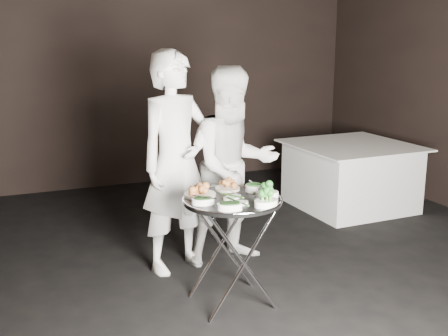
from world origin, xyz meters
name	(u,v)px	position (x,y,z in m)	size (l,w,h in m)	color
floor	(244,302)	(0.00, 0.00, -0.03)	(6.00, 7.00, 0.05)	black
wall_back	(125,64)	(0.00, 3.52, 1.50)	(6.00, 0.05, 3.00)	black
tray_stand	(232,247)	(-0.10, -0.01, 0.42)	(0.51, 0.43, 0.75)	silver
serving_tray	(232,200)	(-0.10, -0.01, 0.76)	(0.68, 0.68, 0.04)	black
potato_plate_a	(200,191)	(-0.28, 0.14, 0.80)	(0.22, 0.22, 0.08)	beige
potato_plate_b	(228,186)	(-0.04, 0.21, 0.80)	(0.18, 0.18, 0.06)	beige
greens_bowl	(254,187)	(0.12, 0.10, 0.80)	(0.12, 0.12, 0.07)	white
asparagus_plate_a	(232,197)	(-0.10, -0.01, 0.78)	(0.18, 0.16, 0.03)	white
asparagus_plate_b	(237,203)	(-0.13, -0.15, 0.78)	(0.18, 0.12, 0.03)	white
spinach_bowl_a	(203,200)	(-0.33, -0.06, 0.80)	(0.17, 0.13, 0.06)	white
spinach_bowl_b	(230,205)	(-0.22, -0.24, 0.80)	(0.18, 0.15, 0.07)	white
broccoli_bowl_a	(267,193)	(0.13, -0.07, 0.80)	(0.18, 0.15, 0.07)	white
broccoli_bowl_b	(266,201)	(0.03, -0.25, 0.80)	(0.20, 0.17, 0.07)	white
serving_utensils	(231,189)	(-0.08, 0.06, 0.82)	(0.58, 0.42, 0.01)	silver
waiter_left	(176,163)	(-0.26, 0.73, 0.88)	(0.64, 0.42, 1.75)	white
waiter_right	(234,166)	(0.23, 0.71, 0.81)	(0.79, 0.61, 1.62)	white
dining_table	(350,176)	(2.00, 1.59, 0.35)	(1.23, 1.23, 0.70)	white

